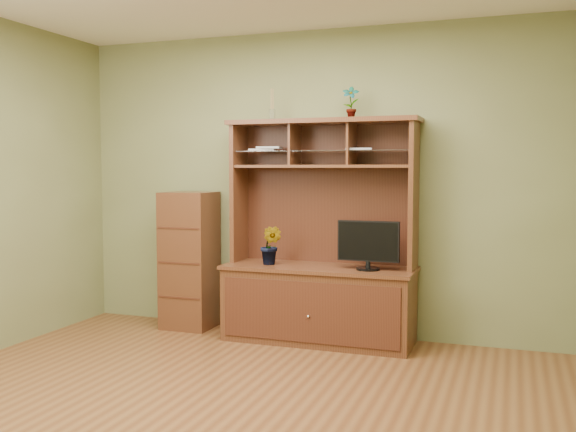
% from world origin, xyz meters
% --- Properties ---
extents(room, '(4.54, 4.04, 2.74)m').
position_xyz_m(room, '(0.00, 0.00, 1.35)').
color(room, '#5B331A').
rests_on(room, ground).
extents(media_hutch, '(1.66, 0.61, 1.90)m').
position_xyz_m(media_hutch, '(0.14, 1.73, 0.52)').
color(media_hutch, '#402212').
rests_on(media_hutch, room).
extents(monitor, '(0.51, 0.20, 0.40)m').
position_xyz_m(monitor, '(0.58, 1.65, 0.86)').
color(monitor, black).
rests_on(monitor, media_hutch).
extents(orchid_plant, '(0.20, 0.17, 0.34)m').
position_xyz_m(orchid_plant, '(-0.28, 1.65, 0.82)').
color(orchid_plant, '#335C1F').
rests_on(orchid_plant, media_hutch).
extents(top_plant, '(0.15, 0.11, 0.27)m').
position_xyz_m(top_plant, '(0.38, 1.80, 2.04)').
color(top_plant, '#386222').
rests_on(top_plant, media_hutch).
extents(reed_diffuser, '(0.06, 0.06, 0.28)m').
position_xyz_m(reed_diffuser, '(-0.33, 1.81, 2.01)').
color(reed_diffuser, silver).
rests_on(reed_diffuser, media_hutch).
extents(magazines, '(1.13, 0.22, 0.04)m').
position_xyz_m(magazines, '(-0.12, 1.80, 1.65)').
color(magazines, silver).
rests_on(magazines, media_hutch).
extents(side_cabinet, '(0.45, 0.41, 1.26)m').
position_xyz_m(side_cabinet, '(-1.14, 1.78, 0.63)').
color(side_cabinet, '#402212').
rests_on(side_cabinet, room).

